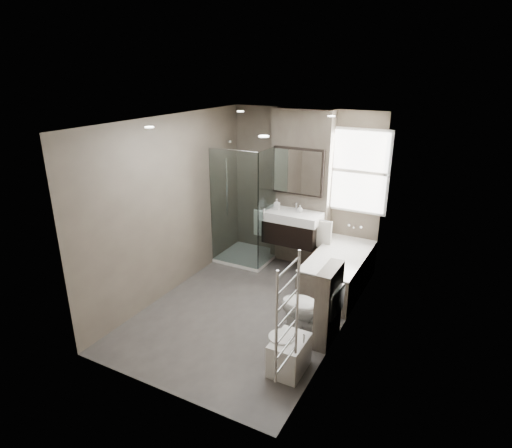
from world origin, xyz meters
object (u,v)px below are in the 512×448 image
Objects in this scene: vanity at (292,227)px; bathtub at (339,270)px; bidet at (289,354)px; toilet at (309,309)px.

vanity reaches higher than bathtub.
bathtub is at bearing 92.47° from bidet.
toilet is 0.73m from bidet.
bidet is (0.04, -0.71, -0.17)m from toilet.
vanity is 0.59× the size of bathtub.
vanity is at bearing -146.16° from toilet.
bathtub reaches higher than bidet.
bathtub is 2.08m from bidet.
vanity is 1.86× the size of bidet.
toilet is at bearing -60.08° from vanity.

